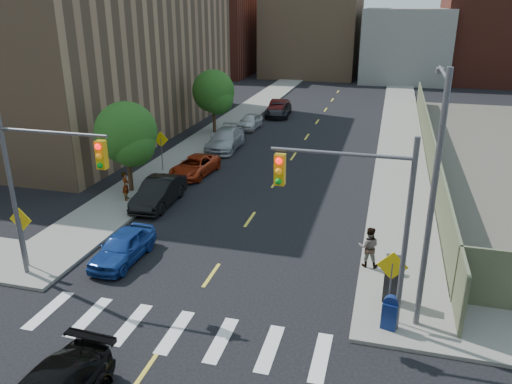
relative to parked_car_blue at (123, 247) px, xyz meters
The scene contains 27 objects.
sidewalk_nw 33.48m from the parked_car_blue, 96.09° to the left, with size 3.50×73.00×0.15m, color gray.
sidewalk_ne 35.37m from the parked_car_blue, 70.25° to the left, with size 3.50×73.00×0.15m, color gray.
fence_north 24.13m from the parked_car_blue, 55.11° to the left, with size 0.12×44.00×2.50m, color #596144.
building_nw 29.07m from the parked_car_blue, 129.25° to the left, with size 22.00×30.00×16.00m, color #8C6B4C.
bg_bldg_west 64.52m from the parked_car_blue, 106.07° to the left, with size 14.00×18.00×12.00m, color #592319.
bg_bldg_midwest 64.18m from the parked_car_blue, 91.62° to the left, with size 14.00×16.00×15.00m, color #8C6B4C.
bg_bldg_center 63.13m from the parked_car_blue, 78.83° to the left, with size 12.00×16.00×10.00m, color gray.
bg_bldg_east 69.35m from the parked_car_blue, 67.67° to the left, with size 18.00×18.00×16.00m, color #592319.
signal_nw 4.79m from the parked_car_blue, 128.88° to the right, with size 4.59×0.30×7.00m.
signal_ne 11.11m from the parked_car_blue, 12.26° to the right, with size 4.59×0.30×7.00m.
streetlight_ne 13.27m from the parked_car_blue, ahead, with size 0.25×3.70×9.00m.
warn_sign_nw 4.20m from the parked_car_blue, 154.55° to the right, with size 1.06×0.06×2.83m.
warn_sign_ne 11.60m from the parked_car_blue, ahead, with size 1.06×0.06×2.83m.
warn_sign_midwest 12.39m from the parked_car_blue, 106.98° to the left, with size 1.06×0.06×2.83m.
tree_west_near 9.15m from the parked_car_blue, 115.91° to the left, with size 3.66×3.64×5.52m.
tree_west_far 23.32m from the parked_car_blue, 99.46° to the left, with size 3.66×3.64×5.52m.
parked_car_blue is the anchor object (origin of this frame).
parked_car_black 6.53m from the parked_car_blue, 101.48° to the left, with size 1.62×4.64×1.53m, color black.
parked_car_red 11.91m from the parked_car_blue, 96.27° to the left, with size 2.07×4.50×1.25m, color #A92E10.
parked_car_silver 18.39m from the parked_car_blue, 94.05° to the left, with size 2.20×5.41×1.57m, color #9D9FA4.
parked_car_white 25.37m from the parked_car_blue, 92.94° to the left, with size 1.59×3.94×1.34m, color #BCBCBC.
parked_car_maroon 31.90m from the parked_car_blue, 90.24° to the left, with size 1.60×4.58×1.51m, color #420E0D.
parked_car_grey 31.27m from the parked_car_blue, 90.00° to the left, with size 2.28×4.93×1.37m, color black.
mailbox 11.68m from the parked_car_blue, 10.92° to the right, with size 0.59×0.50×1.27m.
payphone 11.49m from the parked_car_blue, ahead, with size 0.55×0.45×1.85m, color black.
pedestrian_west 7.14m from the parked_car_blue, 117.55° to the left, with size 0.60×0.40×1.66m, color gray.
pedestrian_east 10.70m from the parked_car_blue, 11.02° to the left, with size 0.87×0.68×1.80m, color gray.
Camera 1 is at (6.59, -9.27, 10.74)m, focal length 35.00 mm.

